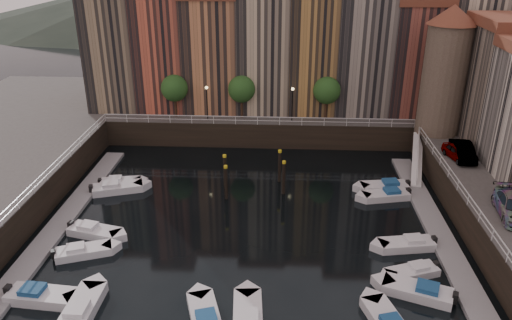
# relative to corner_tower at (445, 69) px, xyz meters

# --- Properties ---
(ground) EXTENTS (200.00, 200.00, 0.00)m
(ground) POSITION_rel_corner_tower_xyz_m (-20.00, -14.50, -10.19)
(ground) COLOR black
(ground) RESTS_ON ground
(quay_far) EXTENTS (80.00, 20.00, 3.00)m
(quay_far) POSITION_rel_corner_tower_xyz_m (-20.00, 11.50, -8.69)
(quay_far) COLOR black
(quay_far) RESTS_ON ground
(dock_left) EXTENTS (2.00, 28.00, 0.35)m
(dock_left) POSITION_rel_corner_tower_xyz_m (-36.20, -15.50, -10.02)
(dock_left) COLOR gray
(dock_left) RESTS_ON ground
(dock_right) EXTENTS (2.00, 28.00, 0.35)m
(dock_right) POSITION_rel_corner_tower_xyz_m (-3.80, -15.50, -10.02)
(dock_right) COLOR gray
(dock_right) RESTS_ON ground
(far_terrace) EXTENTS (48.70, 10.30, 17.50)m
(far_terrace) POSITION_rel_corner_tower_xyz_m (-16.69, 9.00, 0.76)
(far_terrace) COLOR #897457
(far_terrace) RESTS_ON quay_far
(corner_tower) EXTENTS (5.20, 5.20, 13.80)m
(corner_tower) POSITION_rel_corner_tower_xyz_m (0.00, 0.00, 0.00)
(corner_tower) COLOR #6B5B4C
(corner_tower) RESTS_ON quay_right
(promenade_trees) EXTENTS (21.20, 3.20, 5.20)m
(promenade_trees) POSITION_rel_corner_tower_xyz_m (-21.33, 3.70, -3.61)
(promenade_trees) COLOR black
(promenade_trees) RESTS_ON quay_far
(street_lamps) EXTENTS (10.36, 0.36, 4.18)m
(street_lamps) POSITION_rel_corner_tower_xyz_m (-21.00, 2.70, -4.30)
(street_lamps) COLOR black
(street_lamps) RESTS_ON quay_far
(railings) EXTENTS (36.08, 34.04, 0.52)m
(railings) POSITION_rel_corner_tower_xyz_m (-20.00, -9.62, -6.41)
(railings) COLOR white
(railings) RESTS_ON ground
(gangway) EXTENTS (2.78, 8.32, 3.73)m
(gangway) POSITION_rel_corner_tower_xyz_m (-2.90, -4.50, -8.28)
(gangway) COLOR white
(gangway) RESTS_ON ground
(mooring_pilings) EXTENTS (6.19, 4.36, 3.78)m
(mooring_pilings) POSITION_rel_corner_tower_xyz_m (-19.80, -9.24, -8.54)
(mooring_pilings) COLOR black
(mooring_pilings) RESTS_ON ground
(boat_left_0) EXTENTS (5.15, 2.25, 1.16)m
(boat_left_0) POSITION_rel_corner_tower_xyz_m (-33.42, -26.61, -9.80)
(boat_left_0) COLOR silver
(boat_left_0) RESTS_ON ground
(boat_left_1) EXTENTS (4.57, 2.99, 1.03)m
(boat_left_1) POSITION_rel_corner_tower_xyz_m (-32.59, -21.15, -9.85)
(boat_left_1) COLOR silver
(boat_left_1) RESTS_ON ground
(boat_left_2) EXTENTS (4.83, 2.74, 1.08)m
(boat_left_2) POSITION_rel_corner_tower_xyz_m (-32.74, -18.23, -9.83)
(boat_left_2) COLOR silver
(boat_left_2) RESTS_ON ground
(boat_left_3) EXTENTS (5.19, 3.24, 1.17)m
(boat_left_3) POSITION_rel_corner_tower_xyz_m (-33.28, -10.33, -9.80)
(boat_left_3) COLOR silver
(boat_left_3) RESTS_ON ground
(boat_left_4) EXTENTS (4.29, 2.19, 0.96)m
(boat_left_4) POSITION_rel_corner_tower_xyz_m (-33.40, -8.89, -9.87)
(boat_left_4) COLOR silver
(boat_left_4) RESTS_ON ground
(boat_right_0) EXTENTS (5.08, 3.37, 1.15)m
(boat_right_0) POSITION_rel_corner_tower_xyz_m (-7.39, -24.67, -9.81)
(boat_right_0) COLOR silver
(boat_right_0) RESTS_ON ground
(boat_right_1) EXTENTS (4.26, 2.77, 0.96)m
(boat_right_1) POSITION_rel_corner_tower_xyz_m (-7.26, -22.36, -9.87)
(boat_right_1) COLOR silver
(boat_right_1) RESTS_ON ground
(boat_right_2) EXTENTS (4.78, 2.39, 1.07)m
(boat_right_2) POSITION_rel_corner_tower_xyz_m (-6.87, -18.75, -9.83)
(boat_right_2) COLOR silver
(boat_right_2) RESTS_ON ground
(boat_right_3) EXTENTS (4.81, 2.59, 1.08)m
(boat_right_3) POSITION_rel_corner_tower_xyz_m (-7.00, -10.37, -9.83)
(boat_right_3) COLOR silver
(boat_right_3) RESTS_ON ground
(boat_right_4) EXTENTS (4.98, 2.38, 1.12)m
(boat_right_4) POSITION_rel_corner_tower_xyz_m (-6.82, -8.57, -9.82)
(boat_right_4) COLOR silver
(boat_right_4) RESTS_ON ground
(boat_near_0) EXTENTS (1.93, 5.19, 1.19)m
(boat_near_0) POSITION_rel_corner_tower_xyz_m (-30.14, -27.80, -9.79)
(boat_near_0) COLOR silver
(boat_near_0) RESTS_ON ground
(boat_near_1) EXTENTS (3.16, 5.11, 1.15)m
(boat_near_1) POSITION_rel_corner_tower_xyz_m (-21.82, -28.21, -9.81)
(boat_near_1) COLOR silver
(boat_near_1) RESTS_ON ground
(boat_near_2) EXTENTS (2.25, 5.25, 1.19)m
(boat_near_2) POSITION_rel_corner_tower_xyz_m (-19.09, -28.02, -9.79)
(boat_near_2) COLOR silver
(boat_near_2) RESTS_ON ground
(car_a) EXTENTS (2.56, 4.36, 1.39)m
(car_a) POSITION_rel_corner_tower_xyz_m (0.04, -7.59, -6.50)
(car_a) COLOR gray
(car_a) RESTS_ON quay_right
(car_b) EXTENTS (1.96, 4.91, 1.59)m
(car_b) POSITION_rel_corner_tower_xyz_m (0.52, -7.42, -6.40)
(car_b) COLOR gray
(car_b) RESTS_ON quay_right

